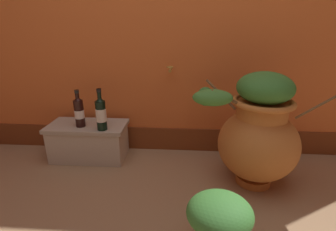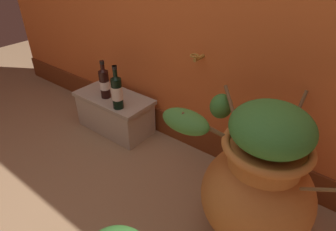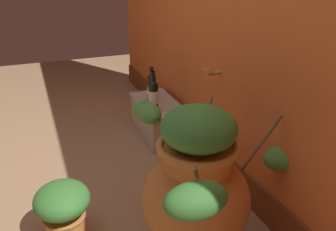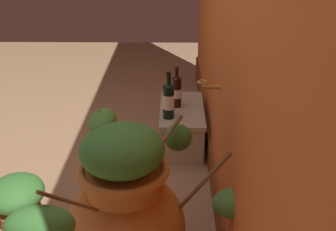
# 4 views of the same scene
# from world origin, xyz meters

# --- Properties ---
(terracotta_urn) EXTENTS (0.96, 0.94, 0.79)m
(terracotta_urn) POSITION_xyz_m (0.62, 0.64, 0.39)
(terracotta_urn) COLOR #C17033
(terracotta_urn) RESTS_ON ground_plane
(stone_ledge) EXTENTS (0.63, 0.32, 0.30)m
(stone_ledge) POSITION_xyz_m (-0.67, 0.91, 0.16)
(stone_ledge) COLOR beige
(stone_ledge) RESTS_ON ground_plane
(wine_bottle_left) EXTENTS (0.07, 0.07, 0.30)m
(wine_bottle_left) POSITION_xyz_m (-0.71, 0.87, 0.43)
(wine_bottle_left) COLOR black
(wine_bottle_left) RESTS_ON stone_ledge
(wine_bottle_middle) EXTENTS (0.08, 0.08, 0.32)m
(wine_bottle_middle) POSITION_xyz_m (-0.51, 0.81, 0.44)
(wine_bottle_middle) COLOR black
(wine_bottle_middle) RESTS_ON stone_ledge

